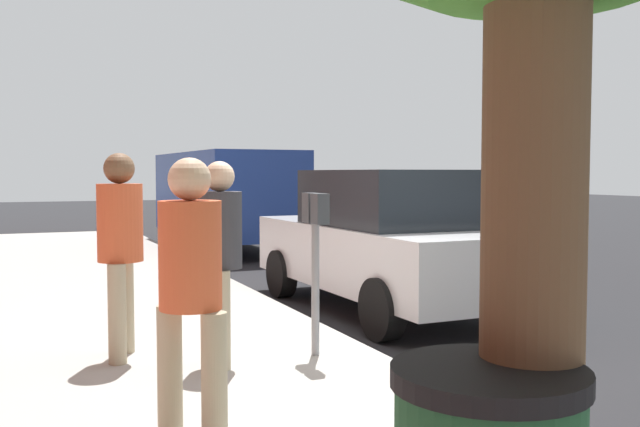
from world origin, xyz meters
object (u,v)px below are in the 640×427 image
pedestrian_bystander (191,279)px  parking_officer (120,238)px  parking_meter (315,239)px  pedestrian_at_meter (220,247)px  parked_van_far (225,194)px  parked_sedan_near (389,240)px

pedestrian_bystander → parking_officer: size_ratio=0.95×
parking_meter → pedestrian_at_meter: 0.84m
parking_meter → pedestrian_at_meter: pedestrian_at_meter is taller
pedestrian_at_meter → parked_van_far: size_ratio=0.32×
parking_meter → parked_van_far: bearing=-11.1°
pedestrian_bystander → pedestrian_at_meter: bearing=37.6°
pedestrian_at_meter → pedestrian_bystander: size_ratio=1.00×
parking_meter → pedestrian_at_meter: size_ratio=0.84×
parked_sedan_near → parked_van_far: size_ratio=0.84×
parked_sedan_near → parked_van_far: parked_van_far is taller
pedestrian_at_meter → parked_sedan_near: pedestrian_at_meter is taller
pedestrian_at_meter → parked_van_far: parked_van_far is taller
parking_officer → parked_sedan_near: size_ratio=0.39×
parking_meter → parking_officer: parking_officer is taller
parking_meter → parked_sedan_near: bearing=-41.4°
parked_van_far → parking_officer: bearing=159.3°
parking_officer → parked_van_far: bearing=87.0°
parked_sedan_near → parked_van_far: (7.60, 0.00, 0.36)m
pedestrian_at_meter → parking_meter: bearing=9.9°
pedestrian_at_meter → parked_sedan_near: size_ratio=0.38×
pedestrian_at_meter → pedestrian_bystander: bearing=-97.3°
pedestrian_at_meter → parked_sedan_near: (2.12, -2.75, -0.23)m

